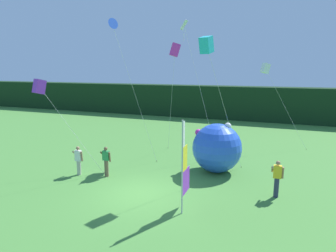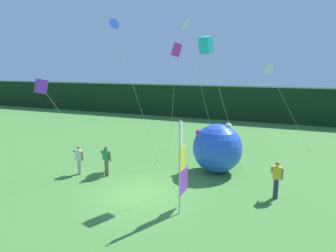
# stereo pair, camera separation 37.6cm
# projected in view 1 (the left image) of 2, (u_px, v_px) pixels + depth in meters

# --- Properties ---
(ground_plane) EXTENTS (120.00, 120.00, 0.00)m
(ground_plane) POSITION_uv_depth(u_px,v_px,m) (141.00, 194.00, 13.98)
(ground_plane) COLOR #478438
(distant_treeline) EXTENTS (80.00, 2.40, 3.81)m
(distant_treeline) POSITION_uv_depth(u_px,v_px,m) (226.00, 102.00, 34.54)
(distant_treeline) COLOR black
(distant_treeline) RESTS_ON ground
(banner_flag) EXTENTS (0.06, 1.03, 3.90)m
(banner_flag) POSITION_uv_depth(u_px,v_px,m) (184.00, 168.00, 12.01)
(banner_flag) COLOR #B7B7BC
(banner_flag) RESTS_ON ground
(person_near_banner) EXTENTS (0.55, 0.48, 1.75)m
(person_near_banner) POSITION_uv_depth(u_px,v_px,m) (277.00, 178.00, 13.46)
(person_near_banner) COLOR #2D334C
(person_near_banner) RESTS_ON ground
(person_mid_field) EXTENTS (0.55, 0.48, 1.67)m
(person_mid_field) POSITION_uv_depth(u_px,v_px,m) (106.00, 161.00, 16.07)
(person_mid_field) COLOR brown
(person_mid_field) RESTS_ON ground
(person_far_left) EXTENTS (0.55, 0.48, 1.63)m
(person_far_left) POSITION_uv_depth(u_px,v_px,m) (79.00, 160.00, 16.33)
(person_far_left) COLOR #B7B2A3
(person_far_left) RESTS_ON ground
(inflatable_balloon) EXTENTS (2.80, 2.80, 2.88)m
(inflatable_balloon) POSITION_uv_depth(u_px,v_px,m) (217.00, 148.00, 16.73)
(inflatable_balloon) COLOR blue
(inflatable_balloon) RESTS_ON ground
(kite_cyan_box_0) EXTENTS (1.98, 3.29, 7.41)m
(kite_cyan_box_0) POSITION_uv_depth(u_px,v_px,m) (206.00, 45.00, 14.24)
(kite_cyan_box_0) COLOR brown
(kite_cyan_box_0) RESTS_ON ground
(kite_magenta_box_1) EXTENTS (1.45, 1.75, 7.48)m
(kite_magenta_box_1) POSITION_uv_depth(u_px,v_px,m) (175.00, 50.00, 19.02)
(kite_magenta_box_1) COLOR brown
(kite_magenta_box_1) RESTS_ON ground
(kite_white_box_2) EXTENTS (3.60, 0.73, 6.25)m
(kite_white_box_2) POSITION_uv_depth(u_px,v_px,m) (266.00, 69.00, 21.54)
(kite_white_box_2) COLOR brown
(kite_white_box_2) RESTS_ON ground
(kite_purple_box_3) EXTENTS (4.00, 1.01, 5.29)m
(kite_purple_box_3) POSITION_uv_depth(u_px,v_px,m) (39.00, 87.00, 16.44)
(kite_purple_box_3) COLOR brown
(kite_purple_box_3) RESTS_ON ground
(kite_blue_delta_4) EXTENTS (2.30, 1.95, 8.61)m
(kite_blue_delta_4) POSITION_uv_depth(u_px,v_px,m) (113.00, 25.00, 16.47)
(kite_blue_delta_4) COLOR brown
(kite_blue_delta_4) RESTS_ON ground
(kite_white_diamond_5) EXTENTS (2.74, 0.64, 8.87)m
(kite_white_diamond_5) POSITION_uv_depth(u_px,v_px,m) (187.00, 37.00, 18.87)
(kite_white_diamond_5) COLOR brown
(kite_white_diamond_5) RESTS_ON ground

